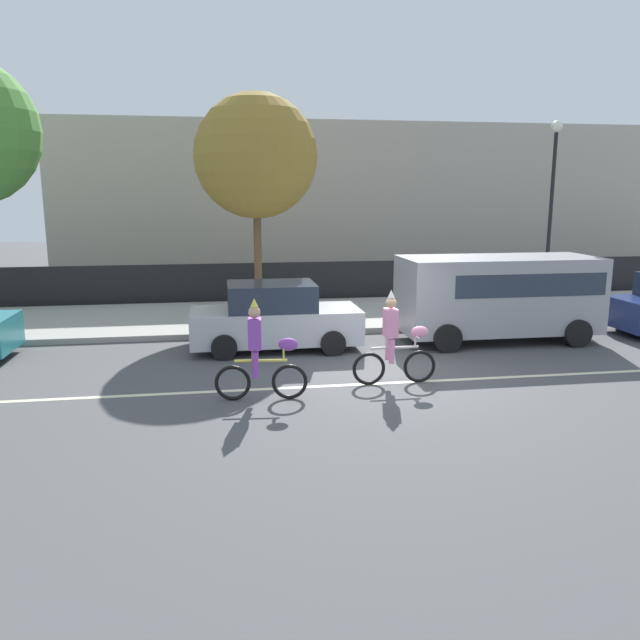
% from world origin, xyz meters
% --- Properties ---
extents(ground_plane, '(80.00, 80.00, 0.00)m').
position_xyz_m(ground_plane, '(0.00, 0.00, 0.00)').
color(ground_plane, '#4C4C4F').
extents(road_centre_line, '(36.00, 0.14, 0.01)m').
position_xyz_m(road_centre_line, '(0.00, -0.50, 0.00)').
color(road_centre_line, beige).
rests_on(road_centre_line, ground).
extents(sidewalk_curb, '(60.00, 5.00, 0.15)m').
position_xyz_m(sidewalk_curb, '(0.00, 6.50, 0.07)').
color(sidewalk_curb, '#9E9B93').
rests_on(sidewalk_curb, ground).
extents(fence_line, '(40.00, 0.08, 1.40)m').
position_xyz_m(fence_line, '(0.00, 9.40, 0.70)').
color(fence_line, black).
rests_on(fence_line, ground).
extents(building_backdrop, '(28.00, 8.00, 6.74)m').
position_xyz_m(building_backdrop, '(3.71, 18.00, 3.37)').
color(building_backdrop, '#B2A899').
rests_on(building_backdrop, ground).
extents(parade_cyclist_purple, '(1.72, 0.50, 1.92)m').
position_xyz_m(parade_cyclist_purple, '(-2.81, -1.12, 0.84)').
color(parade_cyclist_purple, black).
rests_on(parade_cyclist_purple, ground).
extents(parade_cyclist_pink, '(1.72, 0.50, 1.92)m').
position_xyz_m(parade_cyclist_pink, '(-0.10, -0.55, 0.84)').
color(parade_cyclist_pink, black).
rests_on(parade_cyclist_pink, ground).
extents(parked_van_grey, '(5.00, 2.22, 2.18)m').
position_xyz_m(parked_van_grey, '(3.61, 2.70, 1.28)').
color(parked_van_grey, '#99999E').
rests_on(parked_van_grey, ground).
extents(parked_car_silver, '(4.10, 1.92, 1.64)m').
position_xyz_m(parked_car_silver, '(-2.23, 2.71, 0.78)').
color(parked_car_silver, '#B7BABF').
rests_on(parked_car_silver, ground).
extents(street_lamp_post, '(0.36, 0.36, 5.86)m').
position_xyz_m(street_lamp_post, '(7.11, 6.78, 3.99)').
color(street_lamp_post, black).
rests_on(street_lamp_post, sidewalk_curb).
extents(street_tree_far_corner, '(3.75, 3.75, 6.59)m').
position_xyz_m(street_tree_far_corner, '(-2.33, 7.26, 4.86)').
color(street_tree_far_corner, brown).
rests_on(street_tree_far_corner, sidewalk_curb).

